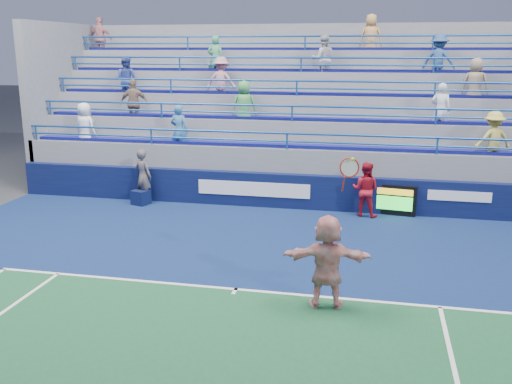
% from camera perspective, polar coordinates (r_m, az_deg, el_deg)
% --- Properties ---
extents(ground, '(120.00, 120.00, 0.00)m').
position_cam_1_polar(ground, '(12.11, -2.03, -9.79)').
color(ground, '#333538').
extents(sponsor_wall, '(18.00, 0.32, 1.10)m').
position_cam_1_polar(sponsor_wall, '(17.98, 2.96, 0.10)').
color(sponsor_wall, '#091335').
rests_on(sponsor_wall, ground).
extents(bleacher_stand, '(18.00, 5.62, 6.13)m').
position_cam_1_polar(bleacher_stand, '(21.44, 4.57, 5.09)').
color(bleacher_stand, slate).
rests_on(bleacher_stand, ground).
extents(serve_speed_board, '(1.36, 0.34, 0.94)m').
position_cam_1_polar(serve_speed_board, '(17.67, 13.57, -0.80)').
color(serve_speed_board, black).
rests_on(serve_speed_board, ground).
extents(judge_chair, '(0.60, 0.61, 0.85)m').
position_cam_1_polar(judge_chair, '(18.78, -11.42, -0.42)').
color(judge_chair, '#0C153C').
rests_on(judge_chair, ground).
extents(tennis_player, '(1.79, 0.76, 3.00)m').
position_cam_1_polar(tennis_player, '(11.11, 7.14, -6.91)').
color(tennis_player, white).
rests_on(tennis_player, ground).
extents(line_judge, '(0.77, 0.66, 1.79)m').
position_cam_1_polar(line_judge, '(18.80, -11.20, 1.55)').
color(line_judge, '#15193C').
rests_on(line_judge, ground).
extents(ball_girl, '(0.92, 0.79, 1.66)m').
position_cam_1_polar(ball_girl, '(17.30, 10.87, 0.25)').
color(ball_girl, '#A51222').
rests_on(ball_girl, ground).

